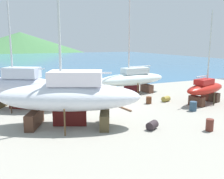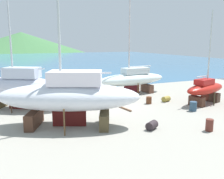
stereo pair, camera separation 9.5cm
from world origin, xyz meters
name	(u,v)px [view 1 (the left image)]	position (x,y,z in m)	size (l,w,h in m)	color
ground_plane	(125,111)	(0.00, -2.53, 0.00)	(49.08, 49.08, 0.00)	gray
sea_water	(34,61)	(0.00, 67.03, 0.00)	(137.75, 114.59, 0.01)	#356892
headland_hill	(21,51)	(3.12, 165.89, 0.00)	(163.36, 163.36, 26.39)	#407342
sailboat_mid_port	(19,86)	(-9.09, 2.38, 2.28)	(9.24, 7.19, 15.85)	#45371E
sailboat_small_center	(132,79)	(4.44, 4.28, 1.92)	(9.56, 3.18, 13.28)	brown
sailboat_large_starboard	(205,89)	(9.13, -3.32, 1.58)	(6.38, 3.50, 9.67)	#443228
sailboat_far_slipway	(69,96)	(-5.87, -4.61, 2.44)	(11.49, 7.75, 16.42)	#492E21
barrel_tipped_right	(103,102)	(-1.24, 0.01, 0.45)	(0.63, 0.63, 0.91)	brown
barrel_rust_near	(152,125)	(-0.39, -7.80, 0.32)	(0.64, 0.64, 0.93)	#30262A
barrel_by_slipway	(193,106)	(6.01, -5.07, 0.46)	(0.67, 0.67, 0.91)	#2F4B63
barrel_tipped_left	(208,93)	(11.82, -1.19, 0.47)	(0.55, 0.55, 0.95)	brown
barrel_ochre	(149,100)	(3.66, -0.94, 0.38)	(0.59, 0.59, 0.75)	#5A301B
barrel_blue_faded	(210,125)	(3.32, -9.81, 0.45)	(0.56, 0.56, 0.90)	brown
barrel_tipped_center	(116,99)	(0.50, 0.61, 0.44)	(0.58, 0.58, 0.88)	brown
barrel_tar_black	(166,99)	(5.91, -0.91, 0.30)	(0.60, 0.60, 0.90)	olive
timber_short_skew	(122,107)	(0.21, -1.44, 0.07)	(3.10, 0.14, 0.15)	brown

